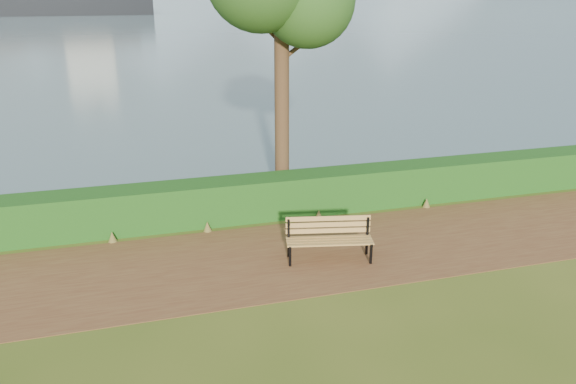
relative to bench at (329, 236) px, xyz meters
name	(u,v)px	position (x,y,z in m)	size (l,w,h in m)	color
ground	(276,265)	(-1.13, -0.02, -0.51)	(140.00, 140.00, 0.00)	#3C5418
path	(272,259)	(-1.13, 0.28, -0.50)	(40.00, 3.40, 0.01)	brown
hedge	(249,198)	(-1.13, 2.58, -0.01)	(32.00, 0.85, 1.00)	#174714
bench	(329,236)	(0.00, 0.00, 0.00)	(1.82, 0.86, 0.88)	black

